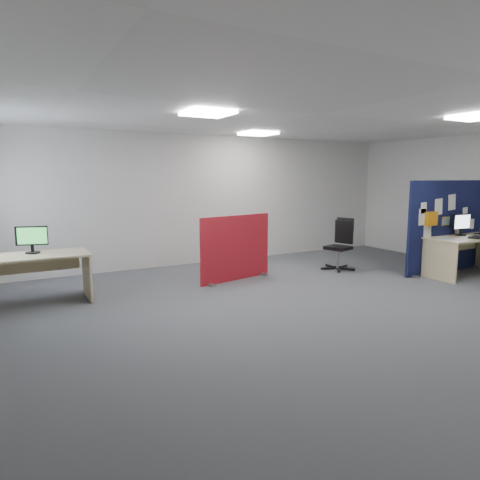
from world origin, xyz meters
name	(u,v)px	position (x,y,z in m)	size (l,w,h in m)	color
floor	(316,301)	(0.00, 0.00, 0.00)	(9.00, 9.00, 0.00)	#56595F
ceiling	(321,114)	(0.00, 0.00, 2.70)	(9.00, 7.00, 0.02)	white
wall_back	(214,200)	(0.00, 3.50, 1.35)	(9.00, 0.02, 2.70)	silver
ceiling_lights	(310,123)	(0.33, 0.67, 2.67)	(4.10, 4.10, 0.04)	white
navy_divider	(446,227)	(3.46, 0.38, 0.88)	(2.14, 0.30, 1.77)	#0F1438
main_desk	(466,246)	(3.58, 0.03, 0.56)	(1.70, 0.76, 0.73)	beige
monitor_main	(461,224)	(3.60, 0.17, 0.96)	(0.47, 0.19, 0.41)	black
keyboard	(477,237)	(3.58, -0.16, 0.74)	(0.45, 0.18, 0.03)	black
red_divider	(236,249)	(-0.39, 1.76, 0.57)	(1.52, 0.37, 1.16)	#A61525
second_desk	(31,267)	(-3.68, 1.89, 0.55)	(1.57, 0.79, 0.73)	beige
monitor_second	(32,238)	(-3.64, 1.98, 0.95)	(0.43, 0.20, 0.40)	black
office_chair	(341,241)	(1.87, 1.54, 0.57)	(0.67, 0.64, 1.00)	black
desk_papers	(463,238)	(3.33, -0.06, 0.73)	(1.38, 0.68, 0.00)	white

